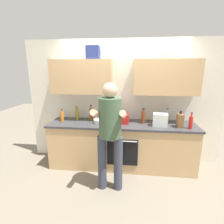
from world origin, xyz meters
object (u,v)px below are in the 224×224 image
(person_standing, at_px, (110,129))
(bottle_oil, at_px, (77,114))
(bottle_hotsauce, at_px, (191,122))
(mixing_bowl, at_px, (101,121))
(knife_block, at_px, (180,121))
(grocery_bag_produce, at_px, (160,120))
(bottle_juice, at_px, (62,116))
(bottle_wine, at_px, (113,115))
(bottle_syrup, at_px, (91,114))
(bottle_water, at_px, (167,117))
(cup_coffee, at_px, (112,122))
(bottle_vinegar, at_px, (143,117))
(grocery_bag_crisps, at_px, (123,119))

(person_standing, bearing_deg, bottle_oil, 132.43)
(person_standing, distance_m, bottle_hotsauce, 1.47)
(mixing_bowl, height_order, knife_block, knife_block)
(grocery_bag_produce, bearing_deg, bottle_juice, 177.17)
(bottle_wine, bearing_deg, bottle_syrup, -175.93)
(bottle_water, bearing_deg, bottle_syrup, -179.58)
(cup_coffee, xyz_separation_m, mixing_bowl, (-0.23, 0.06, -0.01))
(mixing_bowl, bearing_deg, bottle_hotsauce, -6.00)
(bottle_vinegar, relative_size, bottle_wine, 0.98)
(bottle_water, distance_m, grocery_bag_crisps, 0.85)
(bottle_juice, relative_size, mixing_bowl, 0.90)
(bottle_syrup, relative_size, mixing_bowl, 1.17)
(grocery_bag_crisps, bearing_deg, person_standing, -103.46)
(knife_block, bearing_deg, cup_coffee, 177.73)
(bottle_vinegar, relative_size, bottle_syrup, 0.91)
(bottle_hotsauce, relative_size, grocery_bag_produce, 1.13)
(bottle_oil, distance_m, bottle_hotsauce, 2.17)
(bottle_oil, relative_size, bottle_hotsauce, 0.96)
(bottle_syrup, relative_size, cup_coffee, 3.39)
(bottle_vinegar, bearing_deg, knife_block, -14.40)
(bottle_juice, bearing_deg, grocery_bag_crisps, 0.21)
(bottle_syrup, height_order, bottle_hotsauce, bottle_syrup)
(bottle_wine, xyz_separation_m, cup_coffee, (0.01, -0.23, -0.08))
(bottle_juice, distance_m, knife_block, 2.25)
(bottle_juice, bearing_deg, bottle_syrup, 12.51)
(bottle_wine, bearing_deg, knife_block, -12.63)
(person_standing, distance_m, grocery_bag_produce, 1.06)
(bottle_vinegar, bearing_deg, mixing_bowl, -176.41)
(bottle_vinegar, distance_m, bottle_hotsauce, 0.84)
(bottle_syrup, bearing_deg, bottle_wine, 4.07)
(bottle_hotsauce, xyz_separation_m, knife_block, (-0.17, 0.06, 0.00))
(bottle_juice, distance_m, grocery_bag_crisps, 1.23)
(grocery_bag_crisps, relative_size, grocery_bag_produce, 0.79)
(cup_coffee, relative_size, grocery_bag_crisps, 0.47)
(person_standing, bearing_deg, grocery_bag_crisps, 76.54)
(bottle_water, height_order, bottle_hotsauce, bottle_hotsauce)
(person_standing, height_order, bottle_oil, person_standing)
(person_standing, distance_m, knife_block, 1.34)
(person_standing, distance_m, bottle_syrup, 0.98)
(bottle_water, relative_size, knife_block, 0.94)
(grocery_bag_produce, bearing_deg, grocery_bag_crisps, 171.67)
(person_standing, bearing_deg, bottle_syrup, 120.12)
(person_standing, xyz_separation_m, mixing_bowl, (-0.27, 0.72, -0.09))
(bottle_oil, xyz_separation_m, knife_block, (1.98, -0.26, -0.00))
(cup_coffee, bearing_deg, bottle_water, 11.12)
(bottle_syrup, bearing_deg, person_standing, -59.88)
(knife_block, bearing_deg, bottle_juice, 176.93)
(bottle_vinegar, xyz_separation_m, bottle_water, (0.47, 0.09, -0.01))
(knife_block, height_order, grocery_bag_crisps, knife_block)
(bottle_oil, xyz_separation_m, mixing_bowl, (0.52, -0.15, -0.09))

